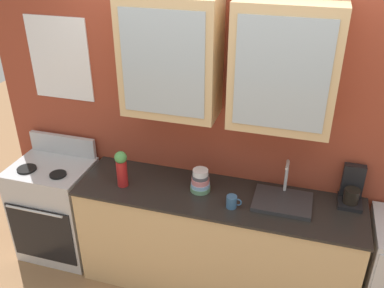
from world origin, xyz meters
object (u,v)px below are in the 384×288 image
object	(u,v)px
sink_faucet	(283,200)
coffee_maker	(352,190)
stove_range	(57,209)
vase	(122,168)
cup_near_sink	(232,202)
bowl_stack	(200,181)

from	to	relation	value
sink_faucet	coffee_maker	size ratio (longest dim) A/B	1.46
stove_range	vase	size ratio (longest dim) A/B	3.61
stove_range	coffee_maker	world-z (taller)	coffee_maker
cup_near_sink	sink_faucet	bearing A→B (deg)	24.12
sink_faucet	coffee_maker	world-z (taller)	sink_faucet
stove_range	sink_faucet	distance (m)	2.00
stove_range	cup_near_sink	size ratio (longest dim) A/B	9.53
vase	cup_near_sink	size ratio (longest dim) A/B	2.64
sink_faucet	coffee_maker	distance (m)	0.51
bowl_stack	cup_near_sink	xyz separation A→B (m)	(0.28, -0.14, -0.03)
vase	coffee_maker	xyz separation A→B (m)	(1.70, 0.28, -0.05)
bowl_stack	cup_near_sink	world-z (taller)	bowl_stack
coffee_maker	vase	bearing A→B (deg)	-170.70
vase	bowl_stack	bearing A→B (deg)	10.18
sink_faucet	vase	bearing A→B (deg)	-174.42
sink_faucet	cup_near_sink	size ratio (longest dim) A/B	3.72
bowl_stack	vase	bearing A→B (deg)	-169.82
stove_range	vase	xyz separation A→B (m)	(0.71, -0.07, 0.60)
stove_range	coffee_maker	bearing A→B (deg)	4.87
stove_range	cup_near_sink	xyz separation A→B (m)	(1.59, -0.11, 0.49)
bowl_stack	sink_faucet	bearing A→B (deg)	1.09
stove_range	bowl_stack	size ratio (longest dim) A/B	5.94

